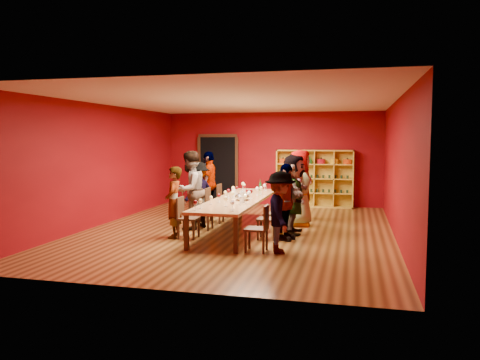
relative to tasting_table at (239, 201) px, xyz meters
name	(u,v)px	position (x,y,z in m)	size (l,w,h in m)	color
room_shell	(239,166)	(0.00, 0.00, 0.80)	(7.10, 9.10, 3.04)	#533416
tasting_table	(239,201)	(0.00, 0.00, 0.00)	(1.10, 4.50, 0.75)	#A27143
doorway	(218,170)	(-1.80, 4.43, 0.42)	(1.40, 0.17, 2.30)	black
shelving_unit	(315,176)	(1.40, 4.32, 0.28)	(2.40, 0.40, 1.80)	gold
chair_person_left_1	(185,215)	(-0.91, -1.12, -0.20)	(0.42, 0.42, 0.89)	black
person_left_1	(174,202)	(-1.17, -1.12, 0.07)	(0.56, 0.41, 1.54)	#C8868A
chair_person_left_2	(200,209)	(-0.91, -0.11, -0.20)	(0.42, 0.42, 0.89)	black
person_left_2	(190,190)	(-1.16, -0.11, 0.23)	(0.90, 0.50, 1.86)	#141638
chair_person_left_3	(212,203)	(-0.91, 0.83, -0.20)	(0.42, 0.42, 0.89)	black
person_left_3	(199,192)	(-1.27, 0.83, 0.08)	(1.00, 0.41, 1.55)	#151C39
chair_person_left_4	(223,198)	(-0.91, 1.88, -0.20)	(0.42, 0.42, 0.89)	black
person_left_4	(209,184)	(-1.31, 1.88, 0.20)	(1.05, 0.48, 1.79)	silver
chair_person_right_0	(261,226)	(0.91, -1.93, -0.20)	(0.42, 0.42, 0.89)	black
person_right_0	(280,212)	(1.28, -1.93, 0.07)	(1.00, 0.41, 1.54)	#45454A
chair_person_right_1	(271,216)	(0.91, -0.79, -0.20)	(0.42, 0.42, 0.89)	black
person_right_1	(285,202)	(1.21, -0.79, 0.11)	(0.95, 0.43, 1.62)	silver
chair_person_right_2	(277,211)	(0.91, -0.06, -0.20)	(0.42, 0.42, 0.89)	black
person_right_2	(294,194)	(1.30, -0.06, 0.20)	(1.67, 0.48, 1.80)	#556FB0
chair_person_right_3	(283,205)	(0.91, 0.94, -0.20)	(0.42, 0.42, 0.89)	black
person_right_3	(300,188)	(1.32, 0.94, 0.24)	(0.92, 0.50, 1.87)	#C5848E
chair_person_right_4	(288,200)	(0.91, 1.90, -0.20)	(0.42, 0.42, 0.89)	black
person_right_4	(304,187)	(1.33, 1.90, 0.17)	(0.63, 0.46, 1.74)	white
wine_glass_0	(237,188)	(-0.29, 0.99, 0.19)	(0.08, 0.08, 0.19)	white
wine_glass_1	(264,186)	(0.29, 1.71, 0.19)	(0.08, 0.08, 0.19)	white
wine_glass_2	(246,197)	(0.35, -0.77, 0.19)	(0.07, 0.07, 0.18)	white
wine_glass_3	(266,184)	(0.29, 1.92, 0.21)	(0.09, 0.09, 0.21)	white
wine_glass_4	(249,193)	(0.29, -0.19, 0.20)	(0.08, 0.08, 0.21)	white
wine_glass_5	(226,199)	(0.05, -1.30, 0.20)	(0.08, 0.08, 0.21)	white
wine_glass_6	(233,188)	(-0.32, 0.74, 0.20)	(0.08, 0.08, 0.21)	white
wine_glass_7	(195,203)	(-0.38, -1.97, 0.20)	(0.08, 0.08, 0.20)	white
wine_glass_8	(232,203)	(0.34, -1.88, 0.20)	(0.08, 0.08, 0.20)	white
wine_glass_9	(240,198)	(0.27, -0.96, 0.19)	(0.08, 0.08, 0.19)	white
wine_glass_10	(257,189)	(0.29, 0.73, 0.21)	(0.09, 0.09, 0.21)	white
wine_glass_11	(244,185)	(-0.27, 1.70, 0.19)	(0.08, 0.08, 0.19)	white
wine_glass_12	(219,196)	(-0.26, -0.73, 0.19)	(0.08, 0.08, 0.19)	white
wine_glass_13	(261,189)	(0.36, 0.90, 0.20)	(0.08, 0.08, 0.21)	white
wine_glass_14	(243,184)	(-0.36, 1.93, 0.20)	(0.08, 0.08, 0.21)	white
wine_glass_15	(228,191)	(-0.26, 0.07, 0.21)	(0.09, 0.09, 0.22)	white
wine_glass_16	(225,193)	(-0.30, -0.06, 0.19)	(0.07, 0.07, 0.19)	white
wine_glass_17	(251,192)	(0.28, 0.10, 0.21)	(0.09, 0.09, 0.21)	white
wine_glass_18	(232,203)	(0.29, -1.67, 0.19)	(0.08, 0.08, 0.19)	white
wine_glass_19	(211,198)	(-0.33, -1.09, 0.18)	(0.07, 0.07, 0.18)	white
wine_glass_20	(233,194)	(-0.03, -0.43, 0.21)	(0.09, 0.09, 0.22)	white
wine_glass_21	(247,191)	(0.13, 0.33, 0.19)	(0.08, 0.08, 0.19)	white
wine_glass_22	(244,187)	(-0.16, 1.30, 0.19)	(0.08, 0.08, 0.19)	white
wine_glass_23	(200,201)	(-0.36, -1.70, 0.19)	(0.08, 0.08, 0.20)	white
spittoon_bowl	(242,197)	(0.15, -0.28, 0.13)	(0.33, 0.33, 0.18)	silver
carafe_a	(234,194)	(-0.12, 0.02, 0.16)	(0.12, 0.12, 0.25)	white
carafe_b	(242,197)	(0.25, -0.68, 0.18)	(0.13, 0.13, 0.28)	white
wine_bottle	(260,186)	(0.14, 1.87, 0.16)	(0.09, 0.09, 0.30)	#133617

